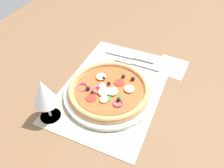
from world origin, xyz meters
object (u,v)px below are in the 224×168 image
(knife, at_px, (129,56))
(napkin, at_px, (171,67))
(wine_glass, at_px, (44,94))
(plate, at_px, (108,92))
(fork, at_px, (134,64))
(pizza, at_px, (108,89))

(knife, xyz_separation_m, napkin, (0.01, -0.17, -0.00))
(knife, bearing_deg, wine_glass, 70.76)
(plate, distance_m, fork, 0.19)
(fork, relative_size, wine_glass, 1.21)
(pizza, xyz_separation_m, knife, (0.22, 0.01, -0.02))
(knife, bearing_deg, napkin, -178.33)
(plate, xyz_separation_m, knife, (0.22, 0.01, -0.00))
(wine_glass, bearing_deg, napkin, -37.26)
(pizza, xyz_separation_m, fork, (0.18, -0.03, -0.02))
(plate, bearing_deg, knife, 1.77)
(fork, bearing_deg, plate, 82.96)
(pizza, height_order, napkin, pizza)
(pizza, height_order, fork, pizza)
(wine_glass, distance_m, napkin, 0.49)
(knife, height_order, wine_glass, wine_glass)
(plate, xyz_separation_m, fork, (0.18, -0.03, -0.00))
(knife, bearing_deg, plate, 90.40)
(napkin, bearing_deg, knife, 93.05)
(fork, distance_m, knife, 0.05)
(napkin, bearing_deg, pizza, 144.46)
(plate, height_order, knife, plate)
(pizza, bearing_deg, plate, -1.68)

